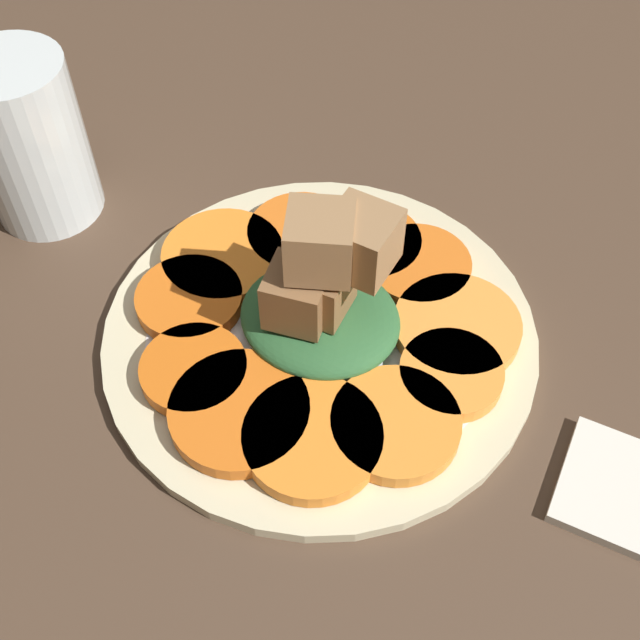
{
  "coord_description": "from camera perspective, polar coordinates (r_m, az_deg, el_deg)",
  "views": [
    {
      "loc": [
        14.57,
        -29.98,
        46.85
      ],
      "look_at": [
        0.0,
        0.0,
        4.1
      ],
      "focal_mm": 45.0,
      "sensor_mm": 36.0,
      "label": 1
    }
  ],
  "objects": [
    {
      "name": "plate",
      "position": [
        0.55,
        -0.0,
        -1.0
      ],
      "size": [
        29.85,
        29.85,
        1.05
      ],
      "color": "beige",
      "rests_on": "table_slab"
    },
    {
      "name": "carrot_slice_4",
      "position": [
        0.53,
        9.13,
        -4.19
      ],
      "size": [
        6.79,
        6.79,
        1.15
      ],
      "primitive_type": "cylinder",
      "color": "orange",
      "rests_on": "plate"
    },
    {
      "name": "water_glass",
      "position": [
        0.64,
        -19.98,
        11.89
      ],
      "size": [
        8.29,
        8.29,
        12.99
      ],
      "color": "silver",
      "rests_on": "table_slab"
    },
    {
      "name": "table_slab",
      "position": [
        0.57,
        -0.0,
        -1.93
      ],
      "size": [
        120.0,
        120.0,
        2.0
      ],
      "primitive_type": "cube",
      "color": "#4C3828",
      "rests_on": "ground"
    },
    {
      "name": "carrot_slice_0",
      "position": [
        0.53,
        -8.97,
        -3.54
      ],
      "size": [
        7.03,
        7.03,
        1.15
      ],
      "primitive_type": "cylinder",
      "color": "orange",
      "rests_on": "plate"
    },
    {
      "name": "fork",
      "position": [
        0.52,
        -2.9,
        -4.59
      ],
      "size": [
        17.46,
        3.88,
        0.4
      ],
      "rotation": [
        0.0,
        0.0,
        0.13
      ],
      "color": "#B2B2B7",
      "rests_on": "plate"
    },
    {
      "name": "center_pile",
      "position": [
        0.52,
        0.21,
        1.83
      ],
      "size": [
        11.0,
        9.9,
        10.66
      ],
      "color": "#2D6033",
      "rests_on": "plate"
    },
    {
      "name": "carrot_slice_3",
      "position": [
        0.5,
        5.39,
        -7.36
      ],
      "size": [
        8.16,
        8.16,
        1.15
      ],
      "primitive_type": "cylinder",
      "color": "orange",
      "rests_on": "plate"
    },
    {
      "name": "carrot_slice_7",
      "position": [
        0.6,
        3.12,
        5.6
      ],
      "size": [
        7.65,
        7.65,
        1.15
      ],
      "primitive_type": "cylinder",
      "color": "orange",
      "rests_on": "plate"
    },
    {
      "name": "carrot_slice_8",
      "position": [
        0.6,
        -1.33,
        6.08
      ],
      "size": [
        8.05,
        8.05,
        1.15
      ],
      "primitive_type": "cylinder",
      "color": "orange",
      "rests_on": "plate"
    },
    {
      "name": "carrot_slice_6",
      "position": [
        0.58,
        7.02,
        3.81
      ],
      "size": [
        7.56,
        7.56,
        1.15
      ],
      "primitive_type": "cylinder",
      "color": "orange",
      "rests_on": "plate"
    },
    {
      "name": "carrot_slice_5",
      "position": [
        0.55,
        9.71,
        -0.45
      ],
      "size": [
        8.68,
        8.68,
        1.15
      ],
      "primitive_type": "cylinder",
      "color": "#F99539",
      "rests_on": "plate"
    },
    {
      "name": "carrot_slice_2",
      "position": [
        0.5,
        -0.54,
        -8.39
      ],
      "size": [
        8.72,
        8.72,
        1.15
      ],
      "primitive_type": "cylinder",
      "color": "orange",
      "rests_on": "plate"
    },
    {
      "name": "carrot_slice_9",
      "position": [
        0.59,
        -6.92,
        4.5
      ],
      "size": [
        8.87,
        8.87,
        1.15
      ],
      "primitive_type": "cylinder",
      "color": "orange",
      "rests_on": "plate"
    },
    {
      "name": "carrot_slice_10",
      "position": [
        0.57,
        -9.27,
        1.46
      ],
      "size": [
        7.49,
        7.49,
        1.15
      ],
      "primitive_type": "cylinder",
      "color": "orange",
      "rests_on": "plate"
    },
    {
      "name": "carrot_slice_1",
      "position": [
        0.51,
        -5.75,
        -6.5
      ],
      "size": [
        8.94,
        8.94,
        1.15
      ],
      "primitive_type": "cylinder",
      "color": "orange",
      "rests_on": "plate"
    }
  ]
}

